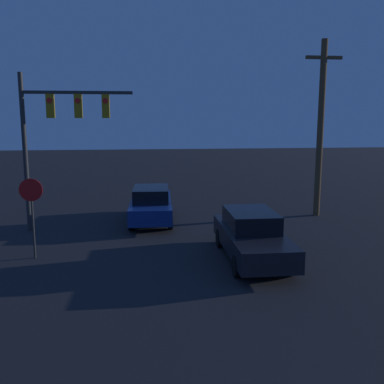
# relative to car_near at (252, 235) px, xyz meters

# --- Properties ---
(car_near) EXTENTS (1.79, 4.61, 1.51)m
(car_near) POSITION_rel_car_near_xyz_m (0.00, 0.00, 0.00)
(car_near) COLOR black
(car_near) RESTS_ON ground_plane
(car_far) EXTENTS (1.90, 4.66, 1.51)m
(car_far) POSITION_rel_car_near_xyz_m (-3.00, 5.35, 0.00)
(car_far) COLOR navy
(car_far) RESTS_ON ground_plane
(traffic_signal_mast) EXTENTS (4.22, 0.30, 6.07)m
(traffic_signal_mast) POSITION_rel_car_near_xyz_m (-6.59, 4.41, 3.38)
(traffic_signal_mast) COLOR #2D2D2D
(traffic_signal_mast) RESTS_ON ground_plane
(stop_sign) EXTENTS (0.71, 0.07, 2.55)m
(stop_sign) POSITION_rel_car_near_xyz_m (-6.79, 0.89, 1.02)
(stop_sign) COLOR #2D2D2D
(stop_sign) RESTS_ON ground_plane
(utility_pole) EXTENTS (1.61, 0.28, 7.72)m
(utility_pole) POSITION_rel_car_near_xyz_m (4.52, 5.68, 3.25)
(utility_pole) COLOR brown
(utility_pole) RESTS_ON ground_plane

